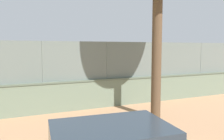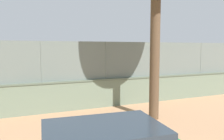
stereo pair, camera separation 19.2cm
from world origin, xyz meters
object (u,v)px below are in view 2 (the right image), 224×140
Objects in this scene: player_baseline_waiting at (128,72)px; player_at_service_line at (25,72)px; player_crossing_court at (129,74)px; sports_ball at (155,87)px; courtside_bench at (173,85)px.

player_baseline_waiting is 0.97× the size of player_at_service_line.
player_crossing_court reaches higher than sports_ball.
player_baseline_waiting is 0.90× the size of courtside_bench.
player_baseline_waiting reaches higher than sports_ball.
player_at_service_line is (8.97, -3.42, 0.04)m from player_baseline_waiting.
sports_ball is at bearing 132.29° from player_crossing_court.
courtside_bench is (-0.47, 6.04, -0.38)m from player_baseline_waiting.
player_baseline_waiting reaches higher than courtside_bench.
player_crossing_court reaches higher than courtside_bench.
courtside_bench is at bearing 119.37° from player_crossing_court.
player_crossing_court is at bearing -60.63° from courtside_bench.
player_crossing_court is 3.08m from player_baseline_waiting.
courtside_bench reaches higher than sports_ball.
player_at_service_line is at bearing -39.13° from player_crossing_court.
player_crossing_court is 1.04× the size of courtside_bench.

